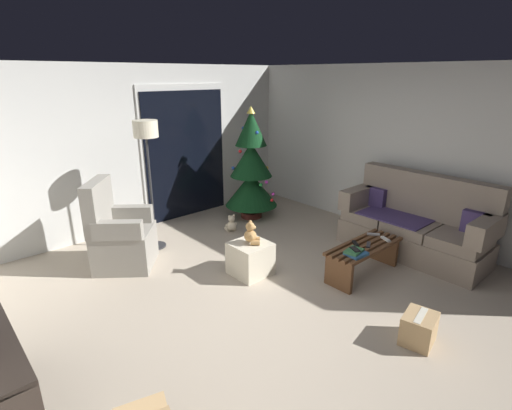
{
  "coord_description": "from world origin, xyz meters",
  "views": [
    {
      "loc": [
        -2.55,
        -2.57,
        2.35
      ],
      "look_at": [
        0.4,
        0.7,
        0.85
      ],
      "focal_mm": 27.1,
      "sensor_mm": 36.0,
      "label": 1
    }
  ],
  "objects_px": {
    "remote_white": "(386,239)",
    "cell_phone": "(355,249)",
    "book_stack": "(355,253)",
    "cardboard_box_taped_mid_floor": "(419,329)",
    "coffee_table": "(364,255)",
    "ottoman": "(250,258)",
    "armchair": "(120,236)",
    "teddy_bear_cream_by_tree": "(231,224)",
    "floor_lamp": "(147,142)",
    "couch": "(415,225)",
    "remote_black": "(356,244)",
    "remote_silver": "(373,234)",
    "christmas_tree": "(251,170)",
    "remote_graphite": "(368,245)",
    "teddy_bear_honey": "(251,234)"
  },
  "relations": [
    {
      "from": "remote_white",
      "to": "cell_phone",
      "type": "xyz_separation_m",
      "value": [
        -0.63,
        0.02,
        0.05
      ]
    },
    {
      "from": "remote_graphite",
      "to": "book_stack",
      "type": "distance_m",
      "value": 0.33
    },
    {
      "from": "remote_graphite",
      "to": "armchair",
      "type": "bearing_deg",
      "value": -165.68
    },
    {
      "from": "cell_phone",
      "to": "floor_lamp",
      "type": "distance_m",
      "value": 2.96
    },
    {
      "from": "armchair",
      "to": "floor_lamp",
      "type": "distance_m",
      "value": 1.27
    },
    {
      "from": "book_stack",
      "to": "cell_phone",
      "type": "relative_size",
      "value": 1.78
    },
    {
      "from": "ottoman",
      "to": "cardboard_box_taped_mid_floor",
      "type": "height_order",
      "value": "ottoman"
    },
    {
      "from": "remote_graphite",
      "to": "book_stack",
      "type": "height_order",
      "value": "book_stack"
    },
    {
      "from": "remote_silver",
      "to": "remote_graphite",
      "type": "relative_size",
      "value": 1.0
    },
    {
      "from": "remote_black",
      "to": "remote_silver",
      "type": "height_order",
      "value": "same"
    },
    {
      "from": "remote_silver",
      "to": "teddy_bear_honey",
      "type": "distance_m",
      "value": 1.58
    },
    {
      "from": "teddy_bear_cream_by_tree",
      "to": "coffee_table",
      "type": "bearing_deg",
      "value": -81.0
    },
    {
      "from": "remote_silver",
      "to": "book_stack",
      "type": "distance_m",
      "value": 0.68
    },
    {
      "from": "remote_graphite",
      "to": "teddy_bear_cream_by_tree",
      "type": "xyz_separation_m",
      "value": [
        -0.35,
        2.2,
        -0.29
      ]
    },
    {
      "from": "teddy_bear_honey",
      "to": "book_stack",
      "type": "bearing_deg",
      "value": -56.14
    },
    {
      "from": "couch",
      "to": "ottoman",
      "type": "xyz_separation_m",
      "value": [
        -2.06,
        1.05,
        -0.2
      ]
    },
    {
      "from": "coffee_table",
      "to": "teddy_bear_honey",
      "type": "xyz_separation_m",
      "value": [
        -1.0,
        0.93,
        0.26
      ]
    },
    {
      "from": "floor_lamp",
      "to": "teddy_bear_cream_by_tree",
      "type": "bearing_deg",
      "value": -13.91
    },
    {
      "from": "floor_lamp",
      "to": "couch",
      "type": "bearing_deg",
      "value": -44.96
    },
    {
      "from": "remote_white",
      "to": "cardboard_box_taped_mid_floor",
      "type": "height_order",
      "value": "remote_white"
    },
    {
      "from": "book_stack",
      "to": "cardboard_box_taped_mid_floor",
      "type": "bearing_deg",
      "value": -111.91
    },
    {
      "from": "remote_graphite",
      "to": "armchair",
      "type": "xyz_separation_m",
      "value": [
        -2.1,
        2.26,
        -0.01
      ]
    },
    {
      "from": "remote_graphite",
      "to": "teddy_bear_cream_by_tree",
      "type": "bearing_deg",
      "value": 160.51
    },
    {
      "from": "remote_black",
      "to": "teddy_bear_honey",
      "type": "xyz_separation_m",
      "value": [
        -0.92,
        0.86,
        0.12
      ]
    },
    {
      "from": "remote_black",
      "to": "ottoman",
      "type": "distance_m",
      "value": 1.29
    },
    {
      "from": "remote_white",
      "to": "cell_phone",
      "type": "distance_m",
      "value": 0.63
    },
    {
      "from": "armchair",
      "to": "teddy_bear_cream_by_tree",
      "type": "bearing_deg",
      "value": -2.08
    },
    {
      "from": "coffee_table",
      "to": "ottoman",
      "type": "xyz_separation_m",
      "value": [
        -1.01,
        0.94,
        -0.06
      ]
    },
    {
      "from": "remote_white",
      "to": "cell_phone",
      "type": "relative_size",
      "value": 1.08
    },
    {
      "from": "remote_silver",
      "to": "cell_phone",
      "type": "relative_size",
      "value": 1.08
    },
    {
      "from": "floor_lamp",
      "to": "remote_black",
      "type": "bearing_deg",
      "value": -59.01
    },
    {
      "from": "remote_white",
      "to": "teddy_bear_cream_by_tree",
      "type": "relative_size",
      "value": 0.55
    },
    {
      "from": "ottoman",
      "to": "teddy_bear_cream_by_tree",
      "type": "height_order",
      "value": "ottoman"
    },
    {
      "from": "teddy_bear_cream_by_tree",
      "to": "cardboard_box_taped_mid_floor",
      "type": "relative_size",
      "value": 0.76
    },
    {
      "from": "book_stack",
      "to": "armchair",
      "type": "height_order",
      "value": "armchair"
    },
    {
      "from": "coffee_table",
      "to": "teddy_bear_cream_by_tree",
      "type": "relative_size",
      "value": 3.86
    },
    {
      "from": "book_stack",
      "to": "floor_lamp",
      "type": "relative_size",
      "value": 0.14
    },
    {
      "from": "christmas_tree",
      "to": "teddy_bear_cream_by_tree",
      "type": "distance_m",
      "value": 1.01
    },
    {
      "from": "couch",
      "to": "teddy_bear_cream_by_tree",
      "type": "distance_m",
      "value": 2.67
    },
    {
      "from": "couch",
      "to": "christmas_tree",
      "type": "distance_m",
      "value": 2.68
    },
    {
      "from": "remote_white",
      "to": "teddy_bear_cream_by_tree",
      "type": "distance_m",
      "value": 2.36
    },
    {
      "from": "book_stack",
      "to": "cell_phone",
      "type": "bearing_deg",
      "value": 62.07
    },
    {
      "from": "couch",
      "to": "remote_white",
      "type": "bearing_deg",
      "value": 178.99
    },
    {
      "from": "cardboard_box_taped_mid_floor",
      "to": "teddy_bear_honey",
      "type": "bearing_deg",
      "value": 98.19
    },
    {
      "from": "book_stack",
      "to": "coffee_table",
      "type": "bearing_deg",
      "value": 14.66
    },
    {
      "from": "cell_phone",
      "to": "coffee_table",
      "type": "bearing_deg",
      "value": 39.89
    },
    {
      "from": "remote_silver",
      "to": "remote_white",
      "type": "relative_size",
      "value": 1.0
    },
    {
      "from": "coffee_table",
      "to": "remote_graphite",
      "type": "xyz_separation_m",
      "value": [
        0.01,
        -0.04,
        0.14
      ]
    },
    {
      "from": "cell_phone",
      "to": "teddy_bear_cream_by_tree",
      "type": "bearing_deg",
      "value": 117.17
    },
    {
      "from": "floor_lamp",
      "to": "book_stack",
      "type": "bearing_deg",
      "value": -64.96
    }
  ]
}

